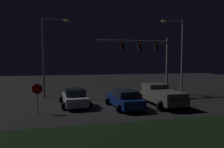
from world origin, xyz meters
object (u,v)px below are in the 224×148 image
at_px(car_sedan, 125,99).
at_px(car_sedan_far, 75,97).
at_px(street_lamp_right, 178,48).
at_px(stop_sign, 37,93).
at_px(pickup_truck, 160,94).
at_px(street_lamp_left, 49,48).
at_px(traffic_signal_gantry, 147,52).

height_order(car_sedan, car_sedan_far, same).
xyz_separation_m(street_lamp_right, stop_sign, (-14.70, -5.29, -3.83)).
bearing_deg(car_sedan, pickup_truck, -87.45).
height_order(car_sedan_far, street_lamp_left, street_lamp_left).
distance_m(street_lamp_right, stop_sign, 16.08).
relative_size(car_sedan, stop_sign, 2.03).
xyz_separation_m(pickup_truck, street_lamp_left, (-9.80, 6.40, 4.35)).
xyz_separation_m(car_sedan_far, stop_sign, (-2.80, -2.05, 0.82)).
height_order(car_sedan, traffic_signal_gantry, traffic_signal_gantry).
distance_m(pickup_truck, stop_sign, 10.24).
relative_size(car_sedan, street_lamp_right, 0.53).
bearing_deg(pickup_truck, stop_sign, 91.56).
relative_size(car_sedan_far, stop_sign, 2.02).
bearing_deg(car_sedan, stop_sign, 87.92).
bearing_deg(pickup_truck, traffic_signal_gantry, -11.79).
relative_size(pickup_truck, car_sedan, 1.21).
xyz_separation_m(street_lamp_left, stop_sign, (-0.41, -7.09, -3.79)).
xyz_separation_m(pickup_truck, stop_sign, (-10.21, -0.69, 0.56)).
height_order(street_lamp_left, stop_sign, street_lamp_left).
height_order(traffic_signal_gantry, street_lamp_left, street_lamp_left).
xyz_separation_m(car_sedan, street_lamp_right, (7.90, 5.01, 4.65)).
height_order(pickup_truck, car_sedan, pickup_truck).
xyz_separation_m(street_lamp_left, street_lamp_right, (14.29, -1.81, 0.04)).
relative_size(street_lamp_left, street_lamp_right, 0.99).
bearing_deg(car_sedan, street_lamp_right, -62.02).
height_order(traffic_signal_gantry, street_lamp_right, street_lamp_right).
xyz_separation_m(pickup_truck, street_lamp_right, (4.49, 4.59, 4.39)).
distance_m(pickup_truck, street_lamp_left, 12.49).
distance_m(street_lamp_left, street_lamp_right, 14.41).
distance_m(pickup_truck, car_sedan_far, 7.53).
bearing_deg(street_lamp_right, street_lamp_left, 172.80).
bearing_deg(car_sedan, car_sedan_far, 61.71).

